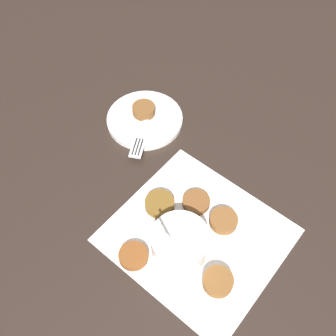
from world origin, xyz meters
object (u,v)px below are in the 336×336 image
fritter_on_plate (144,110)px  fork (141,137)px  sauce_bowl (180,244)px  serving_plate (145,119)px

fritter_on_plate → fork: fritter_on_plate is taller
sauce_bowl → fritter_on_plate: size_ratio=2.19×
fritter_on_plate → serving_plate: bearing=135.4°
sauce_bowl → fritter_on_plate: bearing=-42.5°
serving_plate → fritter_on_plate: size_ratio=3.35×
serving_plate → fork: size_ratio=1.19×
fork → serving_plate: bearing=-60.7°
fritter_on_plate → fork: 0.08m
sauce_bowl → fork: 0.29m
sauce_bowl → serving_plate: (0.26, -0.24, -0.02)m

